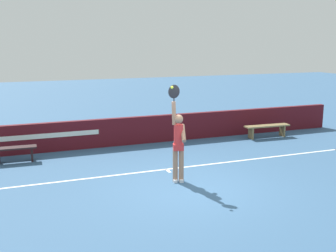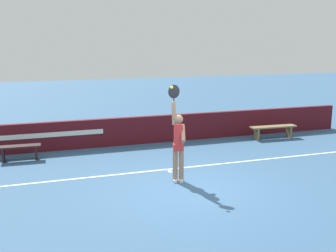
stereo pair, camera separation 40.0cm
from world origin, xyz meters
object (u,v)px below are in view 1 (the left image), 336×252
object	(u,v)px
tennis_player	(178,142)
courtside_bench_near	(267,128)
tennis_ball	(172,87)
courtside_bench_far	(15,151)

from	to	relation	value
tennis_player	courtside_bench_near	world-z (taller)	tennis_player
tennis_ball	courtside_bench_near	xyz separation A→B (m)	(5.16, 3.43, -2.07)
tennis_ball	courtside_bench_far	size ratio (longest dim) A/B	0.06
courtside_bench_near	courtside_bench_far	size ratio (longest dim) A/B	1.43
courtside_bench_near	tennis_player	bearing A→B (deg)	-145.86
tennis_ball	tennis_player	bearing A→B (deg)	18.16
courtside_bench_far	courtside_bench_near	bearing A→B (deg)	0.34
tennis_player	tennis_ball	size ratio (longest dim) A/B	34.92
tennis_player	tennis_ball	world-z (taller)	tennis_player
tennis_ball	courtside_bench_near	size ratio (longest dim) A/B	0.04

